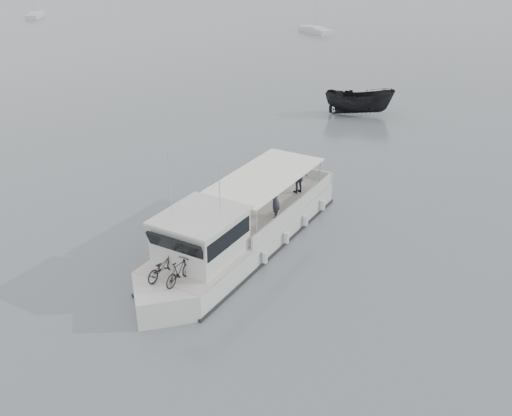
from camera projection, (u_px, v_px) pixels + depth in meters
ground at (179, 303)px, 21.81m from camera, size 1400.00×1400.00×0.00m
tour_boat at (233, 235)px, 24.76m from camera, size 13.24×7.40×5.68m
dark_motorboat at (359, 102)px, 44.16m from camera, size 5.16×5.19×2.05m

